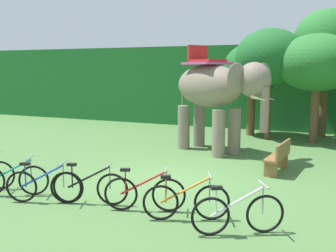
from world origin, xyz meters
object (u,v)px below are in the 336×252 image
object	(u,v)px
elephant	(216,90)
bike_orange	(186,201)
bike_teal	(12,180)
bike_red	(144,193)
tree_left	(270,58)
bike_black	(90,187)
bike_blue	(43,186)
wooden_bench	(279,156)
tree_right	(252,70)
tree_center_right	(326,42)
tree_center_left	(317,63)
bike_white	(238,213)

from	to	relation	value
elephant	bike_orange	distance (m)	6.56
bike_teal	bike_red	world-z (taller)	same
tree_left	bike_red	world-z (taller)	tree_left
elephant	bike_black	bearing A→B (deg)	-99.31
bike_blue	wooden_bench	size ratio (longest dim) A/B	1.06
tree_right	bike_blue	distance (m)	11.24
bike_black	bike_orange	world-z (taller)	same
tree_center_right	bike_teal	bearing A→B (deg)	-118.94
tree_center_left	bike_orange	world-z (taller)	tree_center_left
tree_center_left	bike_white	distance (m)	10.17
bike_red	wooden_bench	size ratio (longest dim) A/B	1.06
tree_center_left	bike_red	world-z (taller)	tree_center_left
tree_center_left	bike_white	bearing A→B (deg)	-94.67
bike_teal	bike_black	bearing A→B (deg)	6.72
bike_red	tree_center_left	bearing A→B (deg)	73.17
elephant	tree_center_left	bearing A→B (deg)	46.84
tree_center_left	bike_black	world-z (taller)	tree_center_left
bike_black	bike_red	distance (m)	1.29
tree_right	bike_red	bearing A→B (deg)	-90.90
tree_center_left	tree_center_right	world-z (taller)	tree_center_right
tree_center_right	bike_orange	size ratio (longest dim) A/B	3.45
wooden_bench	bike_orange	bearing A→B (deg)	-105.40
bike_blue	bike_black	distance (m)	1.04
tree_right	bike_orange	world-z (taller)	tree_right
tree_left	tree_center_right	xyz separation A→B (m)	(2.09, 1.60, 0.68)
tree_center_left	elephant	distance (m)	4.65
tree_left	bike_blue	distance (m)	10.98
bike_black	bike_white	size ratio (longest dim) A/B	1.11
tree_left	bike_orange	distance (m)	10.19
elephant	bike_black	size ratio (longest dim) A/B	2.46
bike_red	tree_left	bearing A→B (deg)	84.04
tree_center_left	bike_red	size ratio (longest dim) A/B	2.64
tree_center_right	bike_teal	distance (m)	13.70
tree_left	bike_orange	size ratio (longest dim) A/B	2.90
tree_right	bike_teal	xyz separation A→B (m)	(-3.45, -10.59, -2.52)
tree_center_right	bike_red	distance (m)	12.21
wooden_bench	bike_white	bearing A→B (deg)	-91.52
tree_right	wooden_bench	world-z (taller)	tree_right
bike_white	bike_black	bearing A→B (deg)	175.26
bike_red	bike_white	bearing A→B (deg)	-10.32
elephant	tree_left	bearing A→B (deg)	70.24
tree_left	bike_black	world-z (taller)	tree_left
tree_center_right	bike_white	size ratio (longest dim) A/B	3.64
wooden_bench	tree_right	bearing A→B (deg)	108.38
tree_center_right	bike_red	size ratio (longest dim) A/B	3.35
tree_right	bike_orange	bearing A→B (deg)	-85.57
elephant	bike_black	world-z (taller)	elephant
wooden_bench	bike_teal	bearing A→B (deg)	-140.06
tree_left	bike_white	world-z (taller)	tree_left
bike_teal	bike_white	size ratio (longest dim) A/B	1.03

